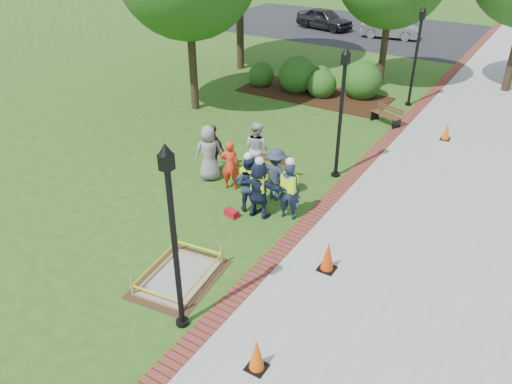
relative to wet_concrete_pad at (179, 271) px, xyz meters
The scene contains 30 objects.
ground 1.90m from the wet_concrete_pad, 97.22° to the left, with size 100.00×100.00×0.00m, color #285116.
sidewalk 12.80m from the wet_concrete_pad, 68.14° to the left, with size 6.00×60.00×0.02m, color #9E9E99.
brick_edging 11.97m from the wet_concrete_pad, 82.74° to the left, with size 0.50×60.00×0.03m, color maroon.
mulch_bed 14.25m from the wet_concrete_pad, 103.14° to the left, with size 7.00×3.00×0.05m, color #381E0F.
parking_lot 28.88m from the wet_concrete_pad, 90.47° to the left, with size 36.00×12.00×0.01m, color black.
wet_concrete_pad is the anchor object (origin of this frame).
bench_near 5.41m from the wet_concrete_pad, 98.06° to the left, with size 1.66×1.03×0.85m.
bench_far 12.17m from the wet_concrete_pad, 85.81° to the left, with size 1.41×0.94×0.73m.
cone_front 3.27m from the wet_concrete_pad, 23.41° to the right, with size 0.39×0.39×0.77m.
cone_back 3.62m from the wet_concrete_pad, 37.42° to the left, with size 0.42×0.42×0.82m.
cone_far 12.27m from the wet_concrete_pad, 73.97° to the left, with size 0.36×0.36×0.70m.
toolbox 3.03m from the wet_concrete_pad, 99.84° to the left, with size 0.41×0.23×0.21m, color #B00D1D.
lamp_near 2.71m from the wet_concrete_pad, 48.05° to the right, with size 0.28×0.28×4.26m.
lamp_mid 7.30m from the wet_concrete_pad, 81.62° to the left, with size 0.28×0.28×4.26m.
lamp_far 15.08m from the wet_concrete_pad, 86.11° to the left, with size 0.28×0.28×4.26m.
shrub_a 15.02m from the wet_concrete_pad, 113.85° to the left, with size 1.27×1.27×1.27m, color #194814.
shrub_b 14.58m from the wet_concrete_pad, 106.63° to the left, with size 1.82×1.82×1.82m, color #194814.
shrub_c 14.12m from the wet_concrete_pad, 101.56° to the left, with size 1.36×1.36×1.36m, color #194814.
shrub_d 14.79m from the wet_concrete_pad, 94.71° to the left, with size 1.81×1.81×1.81m, color #194814.
shrub_e 15.56m from the wet_concrete_pad, 103.04° to the left, with size 1.12×1.12×1.12m, color #194814.
casual_person_a 5.17m from the wet_concrete_pad, 118.14° to the left, with size 0.69×0.68×1.85m.
casual_person_b 4.63m from the wet_concrete_pad, 108.76° to the left, with size 0.60×0.49×1.62m.
casual_person_c 5.85m from the wet_concrete_pad, 102.97° to the left, with size 0.65×0.50×1.83m.
casual_person_d 5.65m from the wet_concrete_pad, 117.41° to the left, with size 0.57×0.40×1.67m.
casual_person_e 4.59m from the wet_concrete_pad, 89.44° to the left, with size 0.55×0.37×1.65m.
hivis_worker_a 3.51m from the wet_concrete_pad, 87.65° to the left, with size 0.60×0.44×1.89m.
hivis_worker_b 3.98m from the wet_concrete_pad, 76.78° to the left, with size 0.62×0.46×1.91m.
hivis_worker_c 3.65m from the wet_concrete_pad, 94.92° to the left, with size 0.61×0.47×1.86m.
parked_car_a 28.84m from the wet_concrete_pad, 108.30° to the left, with size 4.85×2.11×1.58m, color #242426.
parked_car_b 27.40m from the wet_concrete_pad, 98.49° to the left, with size 4.24×1.85×1.38m, color gray.
Camera 1 is at (6.76, -8.86, 7.83)m, focal length 35.00 mm.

